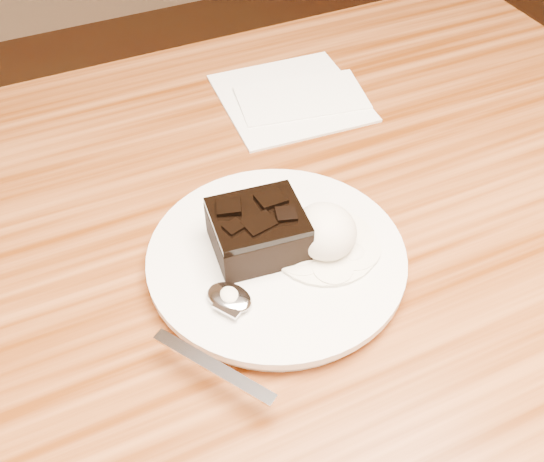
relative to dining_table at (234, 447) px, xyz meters
name	(u,v)px	position (x,y,z in m)	size (l,w,h in m)	color
dining_table	(234,447)	(0.00, 0.00, 0.00)	(1.20, 0.80, 0.75)	#502208
plate	(276,260)	(0.05, -0.03, 0.38)	(0.24, 0.24, 0.02)	white
brownie	(258,234)	(0.04, -0.01, 0.41)	(0.08, 0.07, 0.04)	black
ice_cream_scoop	(325,231)	(0.09, -0.04, 0.41)	(0.06, 0.06, 0.05)	silver
melt_puddle	(324,245)	(0.09, -0.04, 0.40)	(0.10, 0.10, 0.00)	white
spoon	(230,299)	(-0.01, -0.06, 0.40)	(0.03, 0.17, 0.01)	silver
napkin	(291,97)	(0.18, 0.22, 0.38)	(0.17, 0.17, 0.01)	white
crumb_a	(336,218)	(0.12, -0.01, 0.40)	(0.01, 0.01, 0.00)	black
crumb_b	(235,299)	(-0.01, -0.06, 0.40)	(0.01, 0.01, 0.00)	black
crumb_c	(285,232)	(0.07, 0.00, 0.40)	(0.01, 0.00, 0.00)	black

